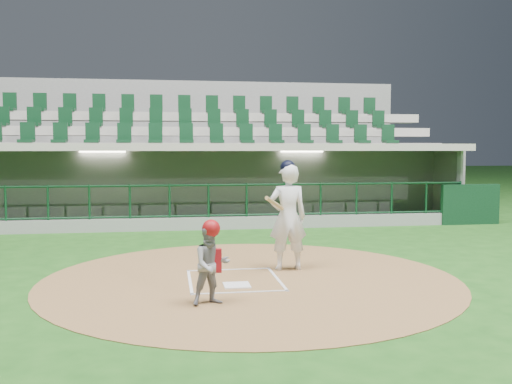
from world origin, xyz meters
TOP-DOWN VIEW (x-y plane):
  - ground at (0.00, 0.00)m, footprint 120.00×120.00m
  - dirt_circle at (0.30, -0.20)m, footprint 7.20×7.20m
  - home_plate at (0.00, -0.70)m, footprint 0.43×0.43m
  - batter_box_chalk at (0.00, -0.30)m, footprint 1.55×1.80m
  - dugout_structure at (0.07, 7.83)m, footprint 16.40×3.70m
  - seating_deck at (0.00, 10.91)m, footprint 17.00×6.72m
  - batter at (1.08, 0.42)m, footprint 0.90×0.89m
  - catcher at (-0.49, -1.74)m, footprint 0.66×0.57m

SIDE VIEW (x-z plane):
  - ground at x=0.00m, z-range 0.00..0.00m
  - dirt_circle at x=0.30m, z-range 0.00..0.01m
  - batter_box_chalk at x=0.00m, z-range 0.01..0.02m
  - home_plate at x=0.00m, z-range 0.01..0.03m
  - catcher at x=-0.49m, z-range 0.00..1.24m
  - dugout_structure at x=0.07m, z-range -0.54..2.46m
  - batter at x=1.08m, z-range 0.00..2.04m
  - seating_deck at x=0.00m, z-range -1.15..4.00m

